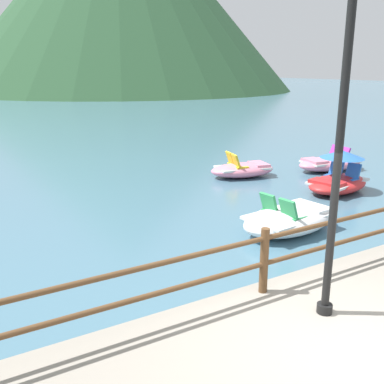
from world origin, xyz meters
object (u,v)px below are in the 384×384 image
pedal_boat_0 (330,163)px  pedal_boat_3 (289,219)px  pedal_boat_4 (338,178)px  lamp_post (343,105)px  pedal_boat_1 (243,169)px

pedal_boat_0 → pedal_boat_3: 6.50m
pedal_boat_4 → lamp_post: bearing=-139.5°
pedal_boat_3 → pedal_boat_4: 3.83m
pedal_boat_4 → pedal_boat_3: bearing=-153.4°
pedal_boat_0 → pedal_boat_3: (-5.30, -3.75, 0.03)m
lamp_post → pedal_boat_4: size_ratio=1.79×
pedal_boat_0 → pedal_boat_4: (-1.88, -2.04, 0.14)m
pedal_boat_1 → pedal_boat_4: (1.27, -2.83, 0.15)m
pedal_boat_0 → pedal_boat_3: bearing=-144.7°
lamp_post → pedal_boat_0: lamp_post is taller
lamp_post → pedal_boat_3: size_ratio=1.74×
pedal_boat_1 → lamp_post: bearing=-120.2°
pedal_boat_0 → pedal_boat_3: pedal_boat_3 is taller
lamp_post → pedal_boat_3: (2.38, 3.24, -2.76)m
lamp_post → pedal_boat_0: bearing=42.3°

